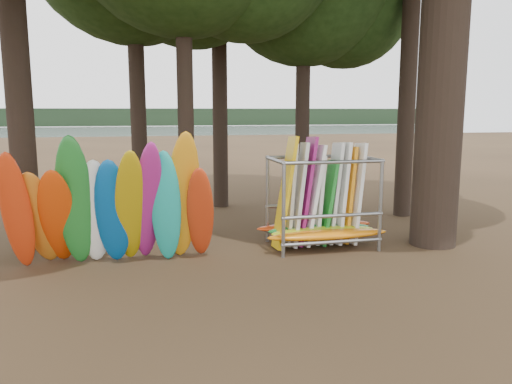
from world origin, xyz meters
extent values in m
plane|color=#47331E|center=(0.00, 0.00, 0.00)|extent=(120.00, 120.00, 0.00)
plane|color=gray|center=(0.00, 60.00, 0.00)|extent=(160.00, 160.00, 0.00)
cube|color=black|center=(0.00, 110.00, 2.00)|extent=(160.00, 4.00, 4.00)
cylinder|color=black|center=(-2.43, 5.49, 5.09)|extent=(0.49, 0.49, 10.18)
cylinder|color=black|center=(3.13, 6.00, 4.64)|extent=(0.49, 0.49, 9.28)
cylinder|color=black|center=(-1.16, 3.35, 5.06)|extent=(0.45, 0.45, 10.12)
cylinder|color=black|center=(6.02, 4.09, 6.82)|extent=(0.55, 0.55, 13.63)
ellipsoid|color=red|center=(-5.00, 0.45, 1.33)|extent=(0.63, 1.35, 2.76)
ellipsoid|color=orange|center=(-4.61, 0.76, 1.11)|extent=(0.93, 1.50, 2.35)
ellipsoid|color=#E23E09|center=(-4.22, 0.66, 1.14)|extent=(0.84, 1.70, 2.43)
ellipsoid|color=#21792A|center=(-3.84, 0.54, 1.48)|extent=(0.78, 1.26, 3.05)
ellipsoid|color=white|center=(-3.45, 0.70, 1.21)|extent=(0.87, 1.16, 2.52)
ellipsoid|color=#084D96|center=(-3.07, 0.56, 1.22)|extent=(0.84, 1.20, 2.54)
ellipsoid|color=#B0920C|center=(-2.68, 0.43, 1.33)|extent=(0.78, 1.67, 2.77)
ellipsoid|color=#A31F7B|center=(-2.30, 0.48, 1.41)|extent=(0.83, 1.77, 2.96)
ellipsoid|color=teal|center=(-1.91, 0.44, 1.31)|extent=(0.78, 1.10, 2.70)
ellipsoid|color=orange|center=(-1.53, 0.51, 1.51)|extent=(0.89, 1.35, 3.10)
ellipsoid|color=red|center=(-1.14, 0.51, 1.12)|extent=(0.80, 1.45, 2.37)
ellipsoid|color=orange|center=(2.02, 0.57, 0.42)|extent=(3.13, 0.55, 0.24)
ellipsoid|color=#AFC019|center=(2.02, 0.92, 0.42)|extent=(2.74, 0.55, 0.24)
ellipsoid|color=#1B7B2D|center=(2.02, 1.19, 0.42)|extent=(2.77, 0.55, 0.24)
ellipsoid|color=red|center=(2.02, 1.54, 0.42)|extent=(3.17, 0.55, 0.24)
cube|color=#E4B10C|center=(1.06, 1.12, 1.42)|extent=(0.60, 0.80, 2.84)
cube|color=white|center=(1.25, 1.37, 1.30)|extent=(0.36, 0.79, 2.63)
cube|color=silver|center=(1.45, 1.17, 1.33)|extent=(0.47, 0.76, 2.68)
cube|color=#8F1764|center=(1.64, 1.28, 1.40)|extent=(0.58, 0.82, 2.81)
cube|color=white|center=(1.83, 1.20, 1.30)|extent=(0.59, 0.79, 2.61)
cube|color=white|center=(2.02, 1.31, 1.15)|extent=(0.34, 0.75, 2.33)
cube|color=#1C7F26|center=(2.21, 1.17, 1.10)|extent=(0.47, 0.75, 2.22)
cube|color=silver|center=(2.41, 1.29, 1.31)|extent=(0.46, 0.79, 2.65)
cube|color=white|center=(2.60, 1.20, 1.32)|extent=(0.41, 0.79, 2.66)
cube|color=orange|center=(2.79, 1.28, 1.26)|extent=(0.41, 0.80, 2.54)
cube|color=white|center=(2.98, 1.13, 1.31)|extent=(0.41, 0.79, 2.64)
camera|label=1|loc=(-2.46, -10.67, 3.44)|focal=35.00mm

